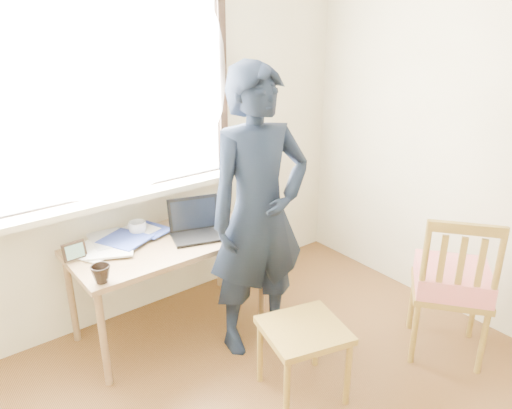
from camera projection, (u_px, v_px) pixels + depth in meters
room_shell at (333, 140)px, 1.84m from camera, size 3.52×4.02×2.61m
desk at (168, 250)px, 3.28m from camera, size 1.25×0.62×0.67m
laptop at (197, 227)px, 3.33m from camera, size 0.41×0.37×0.24m
mug_white at (138, 228)px, 3.32m from camera, size 0.16×0.16×0.09m
mug_dark at (101, 274)px, 2.75m from camera, size 0.14×0.14×0.10m
mouse at (230, 227)px, 3.42m from camera, size 0.10×0.07×0.04m
desk_clutter at (125, 237)px, 3.27m from camera, size 0.69×0.47×0.04m
book_a at (91, 244)px, 3.18m from camera, size 0.26×0.32×0.03m
book_b at (199, 213)px, 3.66m from camera, size 0.23×0.28×0.02m
picture_frame at (74, 252)px, 2.98m from camera, size 0.14×0.02×0.11m
work_chair at (304, 338)px, 2.78m from camera, size 0.53×0.51×0.45m
side_chair at (452, 281)px, 3.07m from camera, size 0.62×0.63×0.98m
person at (259, 214)px, 3.04m from camera, size 0.73×0.54×1.82m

